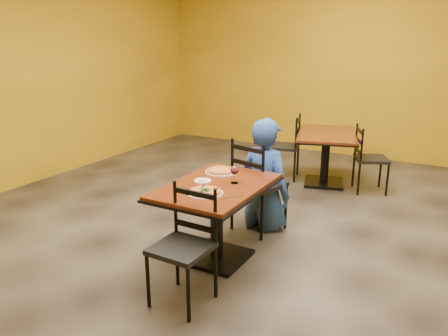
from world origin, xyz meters
The scene contains 19 objects.
floor centered at (0.00, 0.00, 0.00)m, with size 7.00×8.00×0.01m, color black.
wall_back centered at (0.00, 4.00, 1.50)m, with size 7.00×0.01×3.00m, color #C69116.
wall_left centered at (-3.50, 0.00, 1.50)m, with size 0.01×8.00×3.00m, color #C69116.
table_main centered at (0.00, -0.50, 0.56)m, with size 0.83×1.23×0.75m.
table_second centered at (0.22, 2.20, 0.56)m, with size 1.11×1.38×0.75m.
chair_main_near centered at (0.13, -1.25, 0.47)m, with size 0.42×0.42×0.93m, color black, non-canonical shape.
chair_main_far centered at (0.05, 0.33, 0.51)m, with size 0.46×0.46×1.02m, color black, non-canonical shape.
chair_second_left centered at (-0.41, 2.20, 0.47)m, with size 0.43×0.43×0.95m, color black, non-canonical shape.
chair_second_right centered at (0.85, 2.20, 0.45)m, with size 0.41×0.41×0.91m, color black, non-canonical shape.
diner centered at (0.08, 0.43, 0.61)m, with size 0.61×0.40×1.23m, color navy.
plate_main centered at (0.04, -0.76, 0.76)m, with size 0.31×0.31×0.01m, color white.
pizza_main centered at (0.04, -0.76, 0.77)m, with size 0.28×0.28×0.02m, color maroon.
plate_far centered at (-0.15, -0.16, 0.76)m, with size 0.31×0.31×0.01m, color white.
pizza_far centered at (-0.15, -0.16, 0.77)m, with size 0.28×0.28×0.02m, color gold.
side_plate centered at (-0.16, -0.48, 0.76)m, with size 0.16×0.16×0.01m, color white.
dip centered at (-0.16, -0.48, 0.76)m, with size 0.09×0.09×0.01m, color tan.
wine_glass centered at (0.12, -0.38, 0.84)m, with size 0.08×0.08×0.18m, color white, non-canonical shape.
fork centered at (-0.14, -0.75, 0.75)m, with size 0.01×0.19×0.00m, color silver.
knife centered at (0.29, -0.73, 0.75)m, with size 0.01×0.21×0.00m, color silver.
Camera 1 is at (1.93, -3.80, 2.05)m, focal length 35.53 mm.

